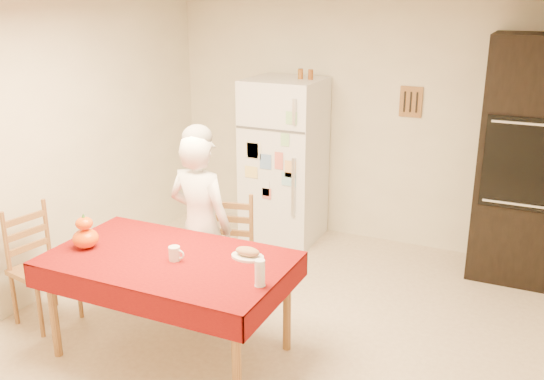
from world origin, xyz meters
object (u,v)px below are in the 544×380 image
Objects in this scene: dining_table at (169,266)px; chair_left at (38,261)px; seated_woman at (201,226)px; bread_plate at (248,257)px; oven_cabinet at (521,161)px; coffee_mug at (174,253)px; refrigerator at (284,161)px; wine_glass at (260,273)px; chair_far at (227,247)px; pumpkin_lower at (86,238)px.

dining_table is 1.79× the size of chair_left.
seated_woman reaches higher than bread_plate.
coffee_mug is at bearing -130.01° from oven_cabinet.
refrigerator reaches higher than seated_woman.
seated_woman is 0.73m from bread_plate.
seated_woman reaches higher than coffee_mug.
oven_cabinet is 2.75m from bread_plate.
dining_table is at bearing -78.15° from chair_left.
wine_glass reaches higher than bread_plate.
pumpkin_lower is (-0.64, -0.94, 0.32)m from chair_far.
chair_far is (0.17, -1.54, -0.34)m from refrigerator.
pumpkin_lower is 1.41m from wine_glass.
pumpkin_lower is at bearing 57.49° from seated_woman.
dining_table is at bearing 103.91° from seated_woman.
oven_cabinet is 1.29× the size of dining_table.
pumpkin_lower reaches higher than coffee_mug.
refrigerator is at bearing -84.71° from seated_woman.
wine_glass is (1.41, -0.01, 0.02)m from pumpkin_lower.
wine_glass reaches higher than pumpkin_lower.
refrigerator is 0.77× the size of oven_cabinet.
seated_woman reaches higher than chair_far.
bread_plate is at bearing -62.82° from chair_far.
oven_cabinet is 3.24m from dining_table.
refrigerator is at bearing 95.45° from coffee_mug.
coffee_mug is at bearing 109.33° from seated_woman.
dining_table is 0.14m from coffee_mug.
chair_left is at bearing -178.65° from dining_table.
coffee_mug is at bearing -84.55° from refrigerator.
chair_far is at bearing -143.02° from oven_cabinet.
seated_woman is at bearing 147.75° from bread_plate.
wine_glass is at bearing -7.73° from coffee_mug.
refrigerator is 17.00× the size of coffee_mug.
oven_cabinet is at bearing 62.03° from wine_glass.
oven_cabinet reaches higher than pumpkin_lower.
seated_woman is at bearing 53.85° from pumpkin_lower.
dining_table is 0.56m from bread_plate.
chair_left is 1.31m from seated_woman.
coffee_mug is (0.06, -0.85, 0.30)m from chair_far.
oven_cabinet is 3.20m from coffee_mug.
bread_plate is (0.62, -0.39, 0.01)m from seated_woman.
bread_plate is at bearing 23.72° from dining_table.
wine_glass reaches higher than coffee_mug.
bread_plate is (1.15, 0.33, -0.06)m from pumpkin_lower.
oven_cabinet is 1.45× the size of seated_woman.
dining_table is 0.66m from pumpkin_lower.
coffee_mug is at bearing 6.90° from pumpkin_lower.
pumpkin_lower is at bearing -100.85° from refrigerator.
chair_far reaches higher than dining_table.
pumpkin_lower is (-2.76, -2.53, -0.27)m from oven_cabinet.
refrigerator is at bearing 83.73° from chair_far.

